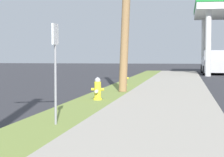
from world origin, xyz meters
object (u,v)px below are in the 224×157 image
street_sign_post (55,53)px  truck_silver_at_forecourt (215,63)px  fire_hydrant_third (124,79)px  fire_hydrant_second (98,90)px

street_sign_post → truck_silver_at_forecourt: 28.51m
fire_hydrant_third → truck_silver_at_forecourt: 16.96m
truck_silver_at_forecourt → street_sign_post: bearing=-100.2°
fire_hydrant_second → street_sign_post: (0.14, -5.02, 1.19)m
fire_hydrant_second → truck_silver_at_forecourt: (5.20, 23.03, 0.47)m
fire_hydrant_third → truck_silver_at_forecourt: truck_silver_at_forecourt is taller
fire_hydrant_second → street_sign_post: bearing=-88.5°
fire_hydrant_third → street_sign_post: (0.24, -11.95, 1.19)m
fire_hydrant_second → street_sign_post: street_sign_post is taller
street_sign_post → fire_hydrant_third: bearing=91.2°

